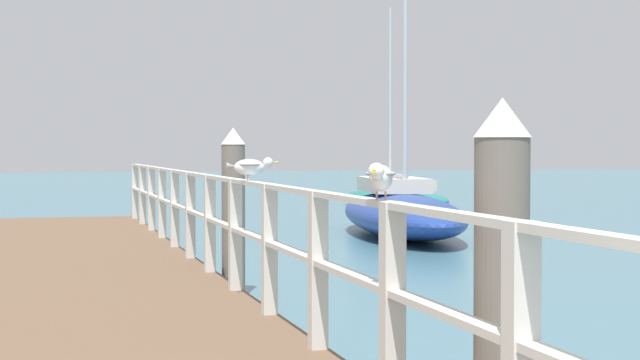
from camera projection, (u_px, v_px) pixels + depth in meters
name	position (u px, v px, depth m)	size (l,w,h in m)	color
pier_deck	(91.00, 292.00, 11.24)	(2.82, 20.19, 0.37)	brown
pier_railing	(210.00, 213.00, 11.57)	(0.12, 18.71, 1.10)	beige
dock_piling_near	(501.00, 296.00, 5.15)	(0.29, 0.29, 2.03)	#6B6056
dock_piling_far	(233.00, 211.00, 12.23)	(0.29, 0.29, 2.03)	#6B6056
seagull_foreground	(381.00, 177.00, 5.77)	(0.26, 0.44, 0.21)	white
seagull_background	(250.00, 166.00, 9.39)	(0.48, 0.20, 0.21)	white
boat_2	(396.00, 196.00, 30.95)	(2.92, 5.31, 6.10)	#197266
boat_5	(401.00, 211.00, 20.73)	(3.03, 7.18, 9.58)	navy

